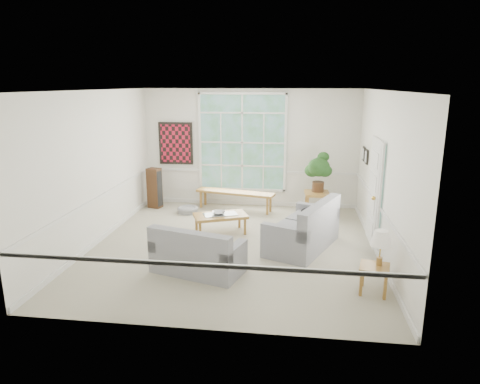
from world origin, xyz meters
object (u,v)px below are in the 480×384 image
loveseat_right (302,224)px  end_table (316,204)px  loveseat_front (198,249)px  coffee_table (221,224)px  side_table (374,279)px

loveseat_right → end_table: loveseat_right is taller
loveseat_front → loveseat_right: bearing=54.0°
loveseat_right → coffee_table: loveseat_right is taller
loveseat_right → end_table: size_ratio=3.03×
loveseat_right → coffee_table: (-1.72, 0.62, -0.27)m
loveseat_front → end_table: bearing=75.4°
end_table → coffee_table: bearing=-143.5°
loveseat_front → end_table: loveseat_front is taller
end_table → side_table: bearing=-79.9°
loveseat_right → side_table: size_ratio=3.98×
loveseat_front → end_table: 4.11m
loveseat_front → end_table: size_ratio=2.58×
loveseat_right → coffee_table: bearing=-176.3°
coffee_table → side_table: size_ratio=2.51×
loveseat_front → side_table: loveseat_front is taller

